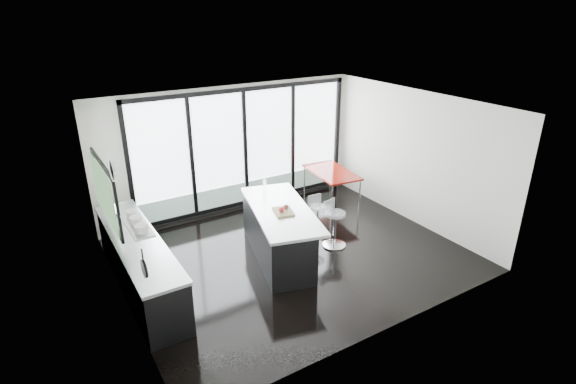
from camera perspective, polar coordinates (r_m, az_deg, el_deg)
floor at (r=8.54m, az=0.49°, el=-7.94°), size 6.00×5.00×0.00m
ceiling at (r=7.50m, az=0.56°, el=10.76°), size 6.00×5.00×0.00m
wall_back at (r=10.12m, az=-5.64°, el=4.89°), size 6.00×0.09×2.80m
wall_front at (r=6.15m, az=13.09°, el=-6.67°), size 6.00×0.00×2.80m
wall_left at (r=7.12m, az=-21.44°, el=-2.06°), size 0.26×5.00×2.80m
wall_right at (r=9.75m, az=15.66°, el=4.24°), size 0.00×5.00×2.80m
counter_cabinets at (r=7.77m, az=-18.29°, el=-8.61°), size 0.69×3.24×1.36m
island at (r=8.26m, az=-1.40°, el=-5.17°), size 1.58×2.54×1.26m
bar_stool_near at (r=8.71m, az=5.95°, el=-4.72°), size 0.56×0.56×0.72m
bar_stool_far at (r=9.11m, az=3.78°, el=-3.62°), size 0.42×0.42×0.64m
red_table at (r=10.60m, az=5.49°, el=0.66°), size 1.00×1.54×0.77m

